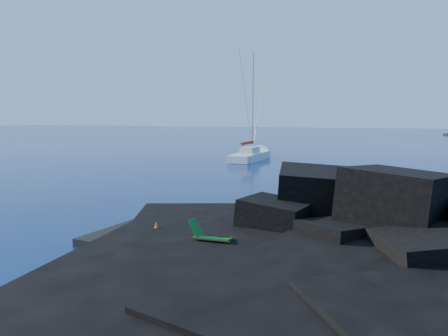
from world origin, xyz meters
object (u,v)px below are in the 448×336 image
(distant_boat_a, at_px, (447,135))
(sailboat, at_px, (251,160))
(sunbather, at_px, (164,229))
(marker_cone, at_px, (156,228))
(deck_chair, at_px, (213,233))

(distant_boat_a, bearing_deg, sailboat, -86.29)
(sunbather, height_order, marker_cone, marker_cone)
(marker_cone, distance_m, distant_boat_a, 133.30)
(sunbather, xyz_separation_m, distant_boat_a, (25.12, 130.55, -0.50))
(sunbather, xyz_separation_m, marker_cone, (-0.23, -0.32, 0.13))
(sunbather, height_order, distant_boat_a, sunbather)
(deck_chair, height_order, distant_boat_a, deck_chair)
(marker_cone, bearing_deg, sunbather, 54.08)
(sunbather, bearing_deg, deck_chair, -28.77)
(distant_boat_a, bearing_deg, marker_cone, -77.92)
(sailboat, height_order, sunbather, sailboat)
(deck_chair, bearing_deg, distant_boat_a, 78.23)
(marker_cone, relative_size, distant_boat_a, 0.14)
(marker_cone, xyz_separation_m, distant_boat_a, (25.35, 130.87, -0.63))
(marker_cone, bearing_deg, distant_boat_a, 79.04)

